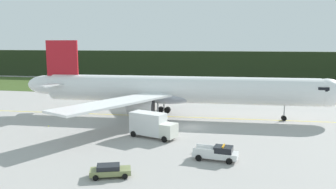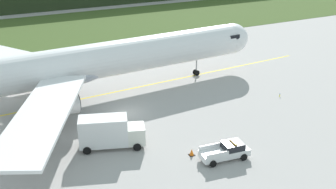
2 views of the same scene
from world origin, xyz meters
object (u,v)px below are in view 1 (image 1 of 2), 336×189
at_px(staff_car, 110,170).
at_px(ops_pickup_truck, 217,153).
at_px(airliner, 175,90).
at_px(apron_cone, 195,150).
at_px(catering_truck, 152,125).

bearing_deg(staff_car, ops_pickup_truck, 35.10).
bearing_deg(airliner, apron_cone, -71.88).
height_order(ops_pickup_truck, apron_cone, ops_pickup_truck).
height_order(catering_truck, staff_car, catering_truck).
relative_size(airliner, apron_cone, 76.18).
height_order(ops_pickup_truck, staff_car, ops_pickup_truck).
height_order(catering_truck, apron_cone, catering_truck).
relative_size(catering_truck, staff_car, 1.65).
distance_m(ops_pickup_truck, apron_cone, 3.73).
bearing_deg(staff_car, apron_cone, 51.56).
xyz_separation_m(catering_truck, apron_cone, (7.29, -5.66, -1.55)).
relative_size(ops_pickup_truck, catering_truck, 0.73).
xyz_separation_m(airliner, staff_car, (-1.09, -30.09, -4.41)).
bearing_deg(catering_truck, airliner, 87.52).
bearing_deg(airliner, catering_truck, -92.48).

